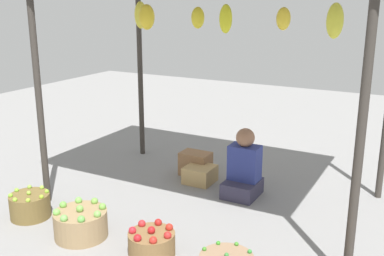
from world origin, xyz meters
TOP-DOWN VIEW (x-y plane):
  - ground_plane at (0.00, 0.00)m, footprint 14.00×14.00m
  - vendor_person at (0.24, 0.26)m, footprint 0.36×0.44m
  - basket_limes at (-1.46, -1.30)m, footprint 0.40×0.40m
  - basket_green_apples at (-0.73, -1.36)m, footprint 0.50×0.50m
  - basket_red_apples at (0.03, -1.32)m, footprint 0.41×0.41m
  - wooden_crate_near_vendor at (-0.37, 0.35)m, footprint 0.33×0.34m
  - wooden_crate_stacked_rear at (-0.53, 0.55)m, footprint 0.37×0.26m

SIDE VIEW (x-z plane):
  - ground_plane at x=0.00m, z-range 0.00..0.00m
  - wooden_crate_near_vendor at x=-0.37m, z-range 0.00..0.20m
  - basket_red_apples at x=0.03m, z-range -0.02..0.25m
  - basket_limes at x=-1.46m, z-range -0.02..0.27m
  - basket_green_apples at x=-0.73m, z-range -0.02..0.29m
  - wooden_crate_stacked_rear at x=-0.53m, z-range 0.00..0.29m
  - vendor_person at x=0.24m, z-range -0.09..0.69m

